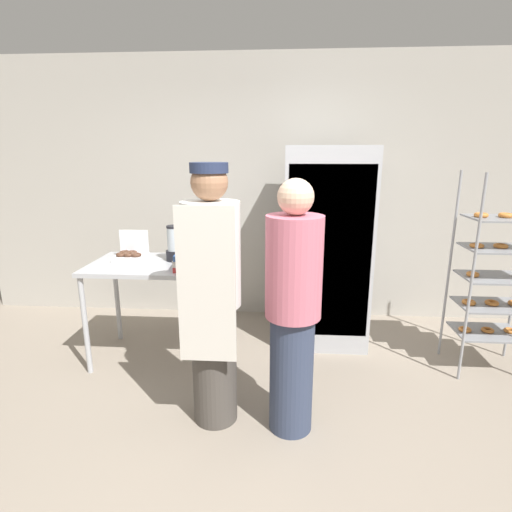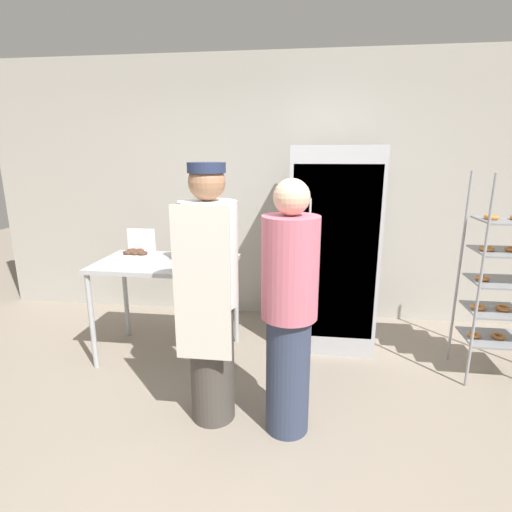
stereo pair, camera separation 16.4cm
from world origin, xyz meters
The scene contains 10 objects.
ground_plane centered at (0.00, 0.00, 0.00)m, with size 14.00×14.00×0.00m, color gray.
back_wall centered at (0.00, 2.31, 1.39)m, with size 6.40×0.12×2.78m, color #ADA89E.
refrigerator centered at (0.58, 1.66, 0.93)m, with size 0.78×0.76×1.85m.
baking_rack centered at (1.92, 1.16, 0.82)m, with size 0.60×0.44×1.65m.
prep_counter centered at (-0.86, 1.16, 0.78)m, with size 1.19×0.72×0.88m.
donut_box centered at (-1.14, 1.22, 0.92)m, with size 0.26×0.21×0.25m.
blender_pitcher centered at (-0.76, 1.25, 1.01)m, with size 0.15×0.15×0.31m.
binder_stack centered at (-0.52, 0.98, 0.95)m, with size 0.31×0.25×0.14m.
person_baker centered at (-0.26, 0.32, 0.90)m, with size 0.37×0.39×1.73m.
person_customer centered at (0.25, 0.27, 0.84)m, with size 0.35×0.35×1.65m.
Camera 2 is at (0.35, -2.05, 1.78)m, focal length 28.00 mm.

